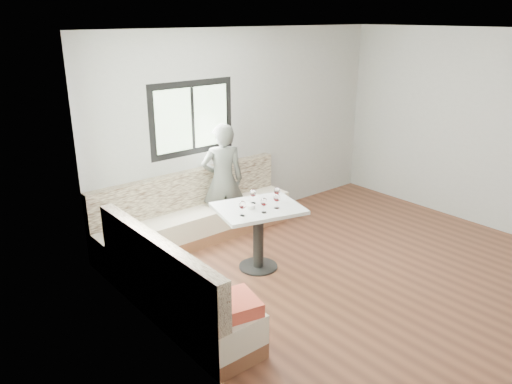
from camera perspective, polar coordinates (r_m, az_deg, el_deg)
room at (r=5.65m, az=13.51°, el=3.17°), size 5.01×5.01×2.81m
banquette at (r=6.14m, az=-7.77°, el=-5.88°), size 2.90×2.80×0.95m
table at (r=6.00m, az=0.26°, el=-3.49°), size 1.14×0.99×0.81m
person at (r=6.88m, az=-3.80°, el=1.31°), size 0.69×0.59×1.60m
olive_ramekin at (r=5.87m, az=-0.64°, el=-1.66°), size 0.11×0.11×0.04m
wine_glass_a at (r=5.62m, az=-1.56°, el=-1.54°), size 0.08×0.08×0.18m
wine_glass_b at (r=5.70m, az=0.92°, el=-1.20°), size 0.08×0.08×0.18m
wine_glass_c at (r=5.84m, az=2.40°, el=-0.71°), size 0.08×0.08×0.18m
wine_glass_d at (r=5.99m, az=-0.32°, el=-0.17°), size 0.08×0.08×0.18m
wine_glass_e at (r=6.07m, az=2.40°, el=0.11°), size 0.08×0.08×0.18m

